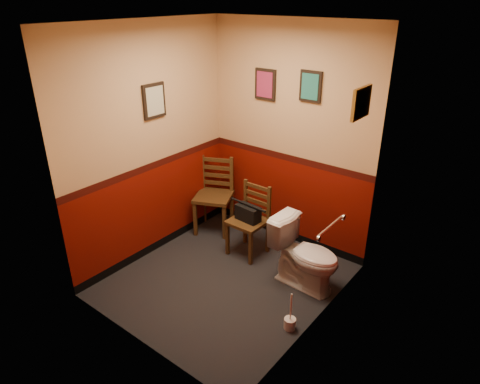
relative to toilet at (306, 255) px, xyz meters
name	(u,v)px	position (x,y,z in m)	size (l,w,h in m)	color
floor	(226,280)	(-0.72, -0.47, -0.38)	(2.20, 2.40, 0.00)	black
ceiling	(222,22)	(-0.72, -0.47, 2.32)	(2.20, 2.40, 0.00)	silver
wall_back	(289,139)	(-0.72, 0.73, 0.97)	(2.20, 2.70, 0.00)	#5E0C05
wall_front	(127,213)	(-0.72, -1.67, 0.97)	(2.20, 2.70, 0.00)	#5E0C05
wall_left	(150,146)	(-1.82, -0.47, 0.97)	(2.40, 2.70, 0.00)	#5E0C05
wall_right	(324,198)	(0.38, -0.47, 0.97)	(2.40, 2.70, 0.00)	#5E0C05
grab_bar	(330,227)	(0.35, -0.22, 0.57)	(0.05, 0.56, 0.06)	silver
framed_print_back_a	(265,84)	(-1.07, 0.71, 1.57)	(0.28, 0.04, 0.36)	black
framed_print_back_b	(311,86)	(-0.47, 0.71, 1.62)	(0.26, 0.04, 0.34)	black
framed_print_left	(154,101)	(-1.80, -0.37, 1.47)	(0.04, 0.30, 0.38)	black
framed_print_right	(361,103)	(0.36, 0.13, 1.67)	(0.04, 0.34, 0.28)	olive
toilet	(306,255)	(0.00, 0.00, 0.00)	(0.43, 0.77, 0.76)	white
toilet_brush	(290,323)	(0.25, -0.68, -0.31)	(0.11, 0.11, 0.41)	silver
chair_left	(214,195)	(-1.59, 0.34, 0.12)	(0.61, 0.61, 0.99)	#482E15
chair_right	(250,220)	(-0.87, 0.16, 0.06)	(0.41, 0.41, 0.88)	#482E15
handbag	(248,213)	(-0.87, 0.12, 0.18)	(0.31, 0.17, 0.22)	black
tp_stack	(275,234)	(-0.77, 0.58, -0.29)	(0.25, 0.13, 0.22)	silver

